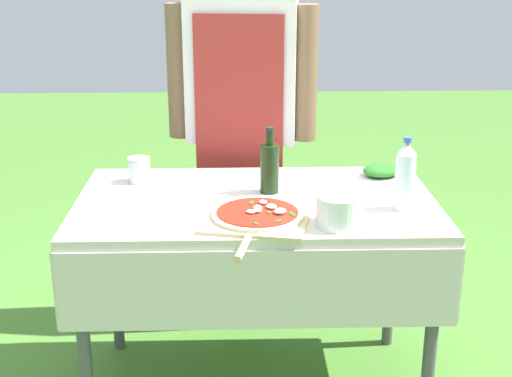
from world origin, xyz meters
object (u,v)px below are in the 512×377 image
object	(u,v)px
prep_table	(256,224)
mixing_tub	(339,211)
herb_container	(381,171)
sauce_jar	(139,171)
person_cook	(242,104)
water_bottle	(405,176)
pizza_on_peel	(258,216)
oil_bottle	(270,167)

from	to	relation	value
prep_table	mixing_tub	bearing A→B (deg)	-45.19
herb_container	sauce_jar	xyz separation A→B (m)	(-0.96, -0.03, 0.02)
prep_table	herb_container	world-z (taller)	herb_container
person_cook	herb_container	distance (m)	0.69
water_bottle	herb_container	world-z (taller)	water_bottle
pizza_on_peel	mixing_tub	xyz separation A→B (m)	(0.27, -0.06, 0.04)
oil_bottle	herb_container	size ratio (longest dim) A/B	1.09
person_cook	sauce_jar	world-z (taller)	person_cook
prep_table	sauce_jar	xyz separation A→B (m)	(-0.45, 0.21, 0.14)
prep_table	water_bottle	size ratio (longest dim) A/B	5.07
mixing_tub	water_bottle	bearing A→B (deg)	30.93
prep_table	mixing_tub	size ratio (longest dim) A/B	8.47
prep_table	oil_bottle	xyz separation A→B (m)	(0.05, 0.07, 0.20)
pizza_on_peel	oil_bottle	bearing A→B (deg)	91.39
prep_table	mixing_tub	world-z (taller)	mixing_tub
person_cook	mixing_tub	size ratio (longest dim) A/B	11.11
herb_container	prep_table	bearing A→B (deg)	-154.66
oil_bottle	sauce_jar	xyz separation A→B (m)	(-0.50, 0.14, -0.06)
prep_table	person_cook	size ratio (longest dim) A/B	0.76
pizza_on_peel	prep_table	bearing A→B (deg)	101.91
oil_bottle	herb_container	world-z (taller)	oil_bottle
water_bottle	mixing_tub	size ratio (longest dim) A/B	1.67
prep_table	oil_bottle	size ratio (longest dim) A/B	5.28
water_bottle	pizza_on_peel	bearing A→B (deg)	-169.96
oil_bottle	mixing_tub	distance (m)	0.41
oil_bottle	prep_table	bearing A→B (deg)	-125.93
sauce_jar	herb_container	bearing A→B (deg)	1.92
pizza_on_peel	water_bottle	size ratio (longest dim) A/B	2.08
pizza_on_peel	water_bottle	xyz separation A→B (m)	(0.51, 0.09, 0.11)
mixing_tub	herb_container	bearing A→B (deg)	64.62
person_cook	oil_bottle	distance (m)	0.56
oil_bottle	water_bottle	bearing A→B (deg)	-22.69
sauce_jar	prep_table	bearing A→B (deg)	-24.84
pizza_on_peel	sauce_jar	size ratio (longest dim) A/B	5.53
mixing_tub	sauce_jar	size ratio (longest dim) A/B	1.59
pizza_on_peel	mixing_tub	size ratio (longest dim) A/B	3.47
water_bottle	sauce_jar	bearing A→B (deg)	161.19
oil_bottle	mixing_tub	world-z (taller)	oil_bottle
mixing_tub	sauce_jar	distance (m)	0.86
sauce_jar	water_bottle	bearing A→B (deg)	-18.81
sauce_jar	person_cook	bearing A→B (deg)	44.82
prep_table	water_bottle	distance (m)	0.57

